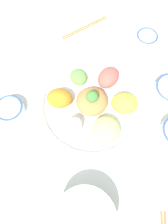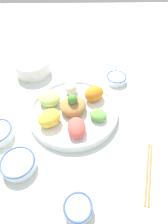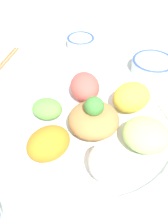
# 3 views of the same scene
# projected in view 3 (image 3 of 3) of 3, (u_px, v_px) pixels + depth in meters

# --- Properties ---
(ground_plane) EXTENTS (2.40, 2.40, 0.00)m
(ground_plane) POSITION_uv_depth(u_px,v_px,m) (86.00, 131.00, 0.58)
(ground_plane) COLOR silver
(salad_platter) EXTENTS (0.37, 0.37, 0.10)m
(salad_platter) POSITION_uv_depth(u_px,v_px,m) (95.00, 126.00, 0.56)
(salad_platter) COLOR white
(salad_platter) RESTS_ON ground_plane
(sauce_bowl_dark) EXTENTS (0.09, 0.09, 0.04)m
(sauce_bowl_dark) POSITION_uv_depth(u_px,v_px,m) (81.00, 42.00, 0.83)
(sauce_bowl_dark) COLOR white
(sauce_bowl_dark) RESTS_ON ground_plane
(rice_bowl_plain) EXTENTS (0.12, 0.12, 0.04)m
(rice_bowl_plain) POSITION_uv_depth(u_px,v_px,m) (153.00, 65.00, 0.73)
(rice_bowl_plain) COLOR white
(rice_bowl_plain) RESTS_ON ground_plane
(chopsticks_pair_near) EXTENTS (0.22, 0.08, 0.01)m
(chopsticks_pair_near) POSITION_uv_depth(u_px,v_px,m) (0.00, 67.00, 0.76)
(chopsticks_pair_near) COLOR #9E6B3D
(chopsticks_pair_near) RESTS_ON ground_plane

